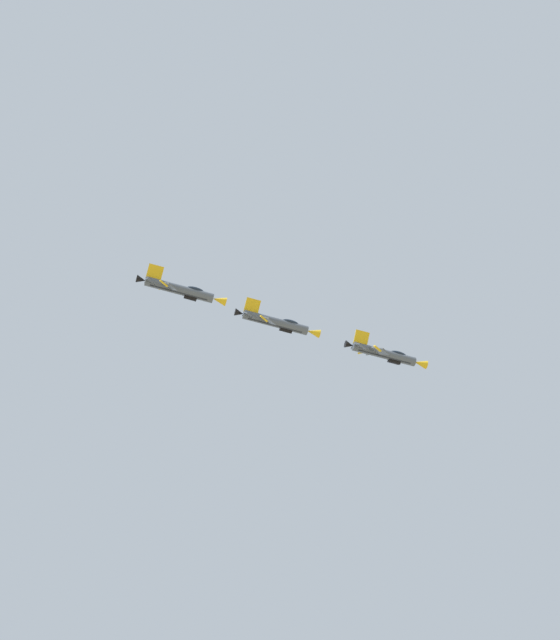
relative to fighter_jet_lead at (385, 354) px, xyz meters
The scene contains 3 objects.
fighter_jet_lead is the anchor object (origin of this frame).
fighter_jet_left_wing 20.83m from the fighter_jet_lead, 165.81° to the left, with size 15.75×6.84×8.55m.
fighter_jet_right_wing 38.92m from the fighter_jet_lead, 168.66° to the left, with size 15.75×6.98×8.36m.
Camera 1 is at (-3.02, 0.17, 1.51)m, focal length 41.98 mm.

